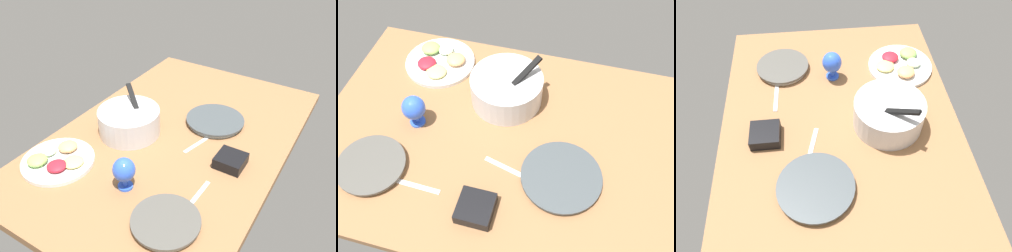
% 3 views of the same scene
% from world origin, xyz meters
% --- Properties ---
extents(ground_plane, '(1.60, 1.04, 0.04)m').
position_xyz_m(ground_plane, '(0.00, 0.00, -0.02)').
color(ground_plane, '#8C603D').
extents(dinner_plate_left, '(0.26, 0.26, 0.03)m').
position_xyz_m(dinner_plate_left, '(-0.49, -0.26, 0.02)').
color(dinner_plate_left, silver).
rests_on(dinner_plate_left, ground_plane).
extents(dinner_plate_right, '(0.30, 0.30, 0.03)m').
position_xyz_m(dinner_plate_right, '(0.20, -0.12, 0.02)').
color(dinner_plate_right, silver).
rests_on(dinner_plate_right, ground_plane).
extents(mixing_bowl, '(0.30, 0.30, 0.20)m').
position_xyz_m(mixing_bowl, '(-0.09, 0.20, 0.07)').
color(mixing_bowl, silver).
rests_on(mixing_bowl, ground_plane).
extents(fruit_platter, '(0.32, 0.32, 0.05)m').
position_xyz_m(fruit_platter, '(-0.44, 0.33, 0.02)').
color(fruit_platter, silver).
rests_on(fruit_platter, ground_plane).
extents(hurricane_glass_blue, '(0.09, 0.09, 0.14)m').
position_xyz_m(hurricane_glass_blue, '(-0.41, -0.01, 0.09)').
color(hurricane_glass_blue, blue).
rests_on(hurricane_glass_blue, ground_plane).
extents(square_bowl_black, '(0.12, 0.12, 0.05)m').
position_xyz_m(square_bowl_black, '(-0.06, -0.32, 0.03)').
color(square_bowl_black, black).
rests_on(square_bowl_black, ground_plane).
extents(fork_by_left_plate, '(0.18, 0.02, 0.01)m').
position_xyz_m(fork_by_left_plate, '(-0.29, -0.29, 0.00)').
color(fork_by_left_plate, silver).
rests_on(fork_by_left_plate, ground_plane).
extents(fork_by_right_plate, '(0.18, 0.06, 0.01)m').
position_xyz_m(fork_by_right_plate, '(0.00, -0.13, 0.00)').
color(fork_by_right_plate, silver).
rests_on(fork_by_right_plate, ground_plane).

